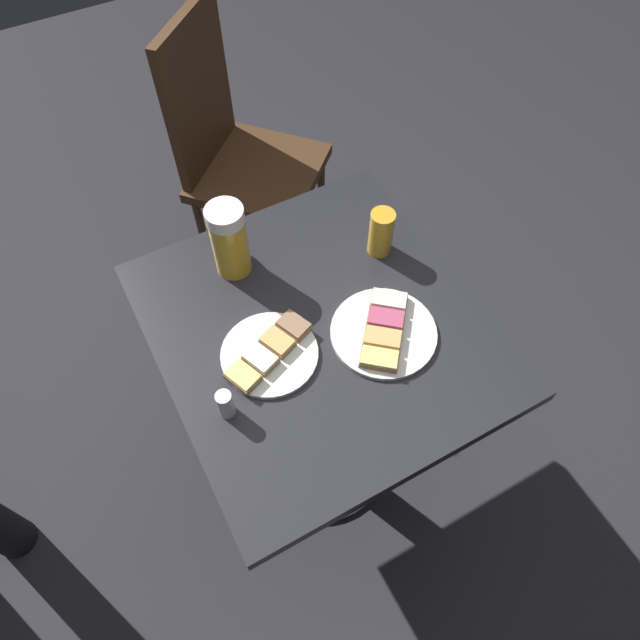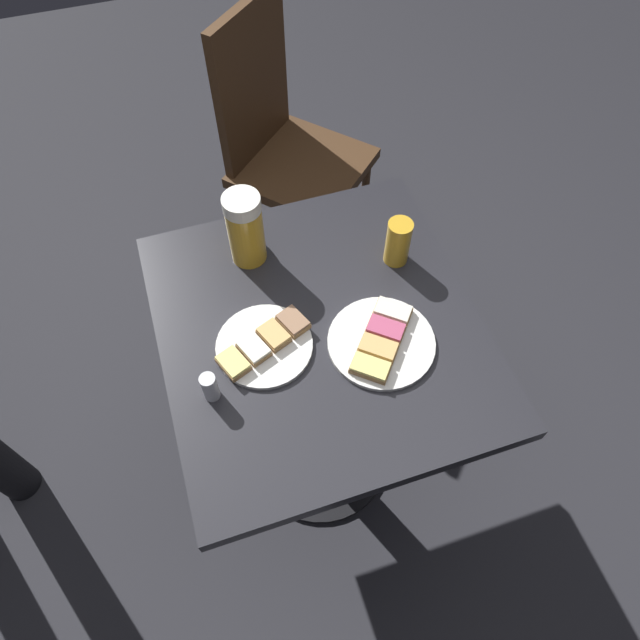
{
  "view_description": "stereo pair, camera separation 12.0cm",
  "coord_description": "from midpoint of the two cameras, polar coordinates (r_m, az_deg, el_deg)",
  "views": [
    {
      "loc": [
        0.58,
        -0.31,
        1.8
      ],
      "look_at": [
        0.0,
        0.0,
        0.79
      ],
      "focal_mm": 32.33,
      "sensor_mm": 36.0,
      "label": 1
    },
    {
      "loc": [
        0.62,
        -0.2,
        1.8
      ],
      "look_at": [
        0.0,
        0.0,
        0.79
      ],
      "focal_mm": 32.33,
      "sensor_mm": 36.0,
      "label": 2
    }
  ],
  "objects": [
    {
      "name": "ground_plane",
      "position": [
        1.91,
        -1.84,
        -13.25
      ],
      "size": [
        6.0,
        6.0,
        0.0
      ],
      "primitive_type": "plane",
      "color": "#28282D"
    },
    {
      "name": "plate_near",
      "position": [
        1.18,
        -7.95,
        -3.46
      ],
      "size": [
        0.2,
        0.21,
        0.03
      ],
      "color": "white",
      "rests_on": "cafe_table"
    },
    {
      "name": "cafe_table",
      "position": [
        1.37,
        -2.5,
        -4.86
      ],
      "size": [
        0.72,
        0.67,
        0.77
      ],
      "color": "black",
      "rests_on": "ground_plane"
    },
    {
      "name": "salt_shaker",
      "position": [
        1.11,
        -12.42,
        -8.39
      ],
      "size": [
        0.03,
        0.03,
        0.07
      ],
      "primitive_type": "cylinder",
      "color": "silver",
      "rests_on": "cafe_table"
    },
    {
      "name": "beer_mug",
      "position": [
        1.26,
        -11.76,
        7.7
      ],
      "size": [
        0.14,
        0.08,
        0.18
      ],
      "color": "gold",
      "rests_on": "cafe_table"
    },
    {
      "name": "beer_glass_small",
      "position": [
        1.3,
        3.42,
        8.46
      ],
      "size": [
        0.06,
        0.06,
        0.11
      ],
      "primitive_type": "cylinder",
      "color": "gold",
      "rests_on": "cafe_table"
    },
    {
      "name": "cafe_chair",
      "position": [
        1.93,
        -10.18,
        16.17
      ],
      "size": [
        0.54,
        0.54,
        0.98
      ],
      "rotation": [
        0.0,
        0.0,
        -0.83
      ],
      "color": "#472D19",
      "rests_on": "ground_plane"
    },
    {
      "name": "plate_far",
      "position": [
        1.2,
        3.5,
        -1.34
      ],
      "size": [
        0.22,
        0.22,
        0.03
      ],
      "color": "white",
      "rests_on": "cafe_table"
    }
  ]
}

